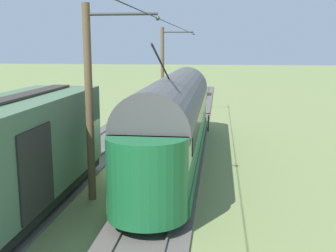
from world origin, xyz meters
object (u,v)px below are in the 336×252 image
vintage_streetcar (175,117)px  catenary_pole_foreground (163,70)px  switch_stand (208,121)px  catenary_pole_mid_near (91,101)px

vintage_streetcar → catenary_pole_foreground: bearing=-80.2°
vintage_streetcar → switch_stand: bearing=-100.5°
vintage_streetcar → catenary_pole_foreground: 14.38m
switch_stand → catenary_pole_foreground: bearing=-58.5°
vintage_streetcar → catenary_pole_mid_near: bearing=65.9°
catenary_pole_foreground → switch_stand: 8.03m
catenary_pole_foreground → switch_stand: (-3.88, 6.34, -3.02)m
switch_stand → vintage_streetcar: bearing=79.5°
catenary_pole_foreground → catenary_pole_mid_near: bearing=90.0°
vintage_streetcar → catenary_pole_mid_near: size_ratio=2.53×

